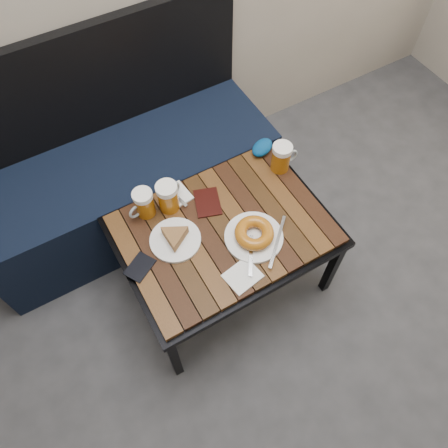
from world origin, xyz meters
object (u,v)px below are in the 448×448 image
cafe_table (224,233)px  beer_mug_left (144,203)px  plate_pie (175,238)px  passport_burgundy (208,202)px  plate_bagel (254,235)px  passport_navy (140,267)px  bench (126,180)px  knit_pouch (262,147)px  beer_mug_centre (168,196)px  beer_mug_right (282,157)px

cafe_table → beer_mug_left: 0.34m
plate_pie → passport_burgundy: size_ratio=1.44×
cafe_table → plate_bagel: (0.08, -0.10, 0.07)m
plate_bagel → passport_burgundy: bearing=107.5°
plate_pie → passport_navy: 0.17m
bench → passport_navy: (-0.15, -0.57, 0.20)m
cafe_table → knit_pouch: (0.34, 0.26, 0.07)m
cafe_table → beer_mug_left: beer_mug_left is taller
beer_mug_centre → plate_pie: size_ratio=0.69×
passport_burgundy → beer_mug_right: bearing=19.9°
beer_mug_left → plate_pie: beer_mug_left is taller
bench → knit_pouch: bench is taller
beer_mug_centre → beer_mug_left: bearing=135.8°
beer_mug_left → plate_pie: 0.19m
bench → beer_mug_right: (0.58, -0.43, 0.27)m
bench → beer_mug_centre: 0.47m
cafe_table → beer_mug_right: beer_mug_right is taller
cafe_table → beer_mug_centre: (-0.14, 0.20, 0.11)m
beer_mug_centre → passport_navy: size_ratio=1.26×
beer_mug_right → knit_pouch: (-0.02, 0.12, -0.04)m
beer_mug_right → passport_navy: size_ratio=1.23×
knit_pouch → beer_mug_left: bearing=-176.1°
cafe_table → beer_mug_centre: size_ratio=6.09×
knit_pouch → plate_bagel: bearing=-126.7°
plate_pie → passport_navy: size_ratio=1.83×
beer_mug_right → plate_pie: bearing=-163.9°
plate_pie → bench: bearing=92.3°
beer_mug_right → plate_bagel: size_ratio=0.49×
beer_mug_centre → bench: bearing=69.0°
bench → beer_mug_centre: bearing=-78.8°
cafe_table → beer_mug_left: (-0.24, 0.22, 0.11)m
plate_pie → passport_burgundy: bearing=25.9°
beer_mug_centre → beer_mug_right: (0.50, -0.06, -0.00)m
beer_mug_left → beer_mug_centre: 0.10m
beer_mug_right → beer_mug_centre: bearing=179.5°
bench → plate_bagel: (0.29, -0.68, 0.23)m
bench → beer_mug_left: bench is taller
passport_navy → knit_pouch: 0.75m
cafe_table → plate_pie: size_ratio=4.21×
cafe_table → plate_pie: (-0.19, 0.04, 0.07)m
knit_pouch → bench: bearing=150.3°
cafe_table → passport_navy: size_ratio=7.70×
beer_mug_right → plate_pie: beer_mug_right is taller
beer_mug_right → bench: bearing=148.8°
bench → passport_burgundy: size_ratio=10.11×
cafe_table → plate_pie: 0.21m
passport_navy → knit_pouch: (0.70, 0.25, 0.02)m
knit_pouch → beer_mug_right: bearing=-81.1°
plate_pie → passport_burgundy: 0.22m
plate_pie → knit_pouch: (0.54, 0.22, 0.00)m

